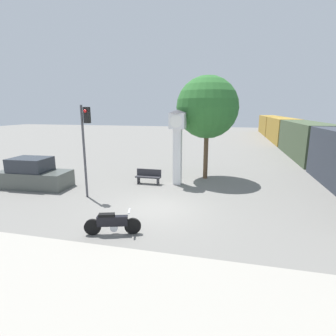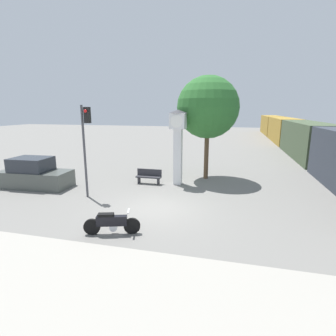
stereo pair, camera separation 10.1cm
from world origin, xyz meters
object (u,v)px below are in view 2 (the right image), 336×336
at_px(freight_train, 293,134).
at_px(traffic_light, 86,136).
at_px(parked_car, 35,175).
at_px(clock_tower, 178,136).
at_px(street_tree, 208,108).
at_px(bench, 149,176).
at_px(motorcycle, 112,223).

xyz_separation_m(freight_train, traffic_light, (-14.35, -22.30, 1.59)).
relative_size(freight_train, parked_car, 11.79).
bearing_deg(clock_tower, street_tree, 49.26).
xyz_separation_m(clock_tower, street_tree, (1.58, 1.83, 1.68)).
bearing_deg(traffic_light, freight_train, 57.23).
bearing_deg(bench, freight_train, 57.75).
height_order(motorcycle, traffic_light, traffic_light).
relative_size(motorcycle, bench, 1.29).
bearing_deg(parked_car, traffic_light, -14.63).
xyz_separation_m(motorcycle, parked_car, (-7.27, 4.59, 0.30)).
bearing_deg(clock_tower, bench, -168.50).
relative_size(clock_tower, freight_train, 0.09).
distance_m(clock_tower, street_tree, 2.95).
relative_size(freight_train, street_tree, 7.48).
bearing_deg(motorcycle, freight_train, 49.74).
distance_m(clock_tower, freight_train, 21.39).
bearing_deg(parked_car, street_tree, 22.02).
bearing_deg(bench, street_tree, 33.14).
distance_m(bench, parked_car, 6.90).
xyz_separation_m(motorcycle, street_tree, (2.58, 9.11, 4.27)).
xyz_separation_m(traffic_light, parked_car, (-4.18, 0.89, -2.54)).
bearing_deg(clock_tower, traffic_light, -138.91).
relative_size(motorcycle, parked_car, 0.48).
bearing_deg(clock_tower, freight_train, 61.29).
distance_m(motorcycle, parked_car, 8.61).
bearing_deg(parked_car, freight_train, 46.51).
bearing_deg(motorcycle, bench, 79.59).
height_order(street_tree, bench, street_tree).
xyz_separation_m(freight_train, street_tree, (-8.68, -16.89, 3.02)).
xyz_separation_m(clock_tower, bench, (-1.78, -0.36, -2.55)).
xyz_separation_m(clock_tower, freight_train, (10.26, 18.72, -1.34)).
distance_m(traffic_light, parked_car, 4.97).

